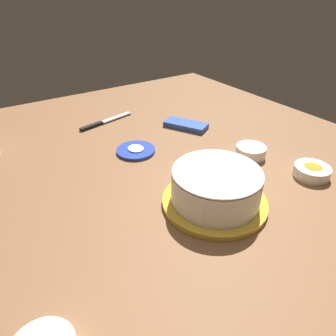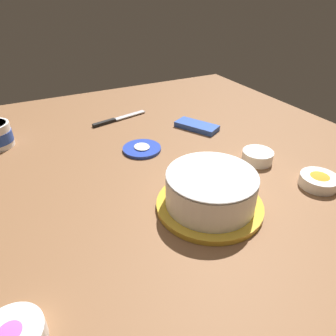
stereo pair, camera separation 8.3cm
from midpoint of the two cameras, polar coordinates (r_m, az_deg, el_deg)
ground_plane at (r=0.90m, az=-6.58°, el=0.06°), size 1.54×1.54×0.00m
frosted_cake at (r=0.73m, az=5.84°, el=-3.77°), size 0.26×0.26×0.10m
frosting_tub_lid at (r=0.98m, az=-8.52°, el=3.28°), size 0.12×0.12×0.02m
spreading_knife at (r=1.21m, az=-14.33°, el=8.32°), size 0.07×0.23×0.01m
sprinkle_bowl_yellow at (r=0.97m, az=13.07°, el=3.06°), size 0.09×0.09×0.04m
sprinkle_bowl_orange at (r=0.92m, az=23.33°, el=-0.55°), size 0.10×0.10×0.03m
candy_box_lower at (r=1.14m, az=1.32°, el=8.10°), size 0.17×0.14×0.02m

